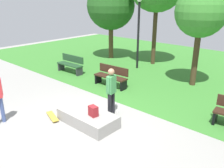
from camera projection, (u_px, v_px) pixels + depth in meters
name	position (u px, v px, depth m)	size (l,w,h in m)	color
ground_plane	(83.00, 122.00, 7.68)	(28.00, 28.00, 0.00)	gray
grass_lawn	(191.00, 70.00, 13.22)	(26.60, 12.10, 0.01)	#387A2D
concrete_ledge	(88.00, 118.00, 7.55)	(1.93, 0.98, 0.39)	gray
backpack_on_ledge	(93.00, 111.00, 7.22)	(0.28, 0.20, 0.32)	maroon
skater_watching	(111.00, 89.00, 7.88)	(0.25, 0.43, 1.64)	black
skateboard_by_ledge	(52.00, 116.00, 7.94)	(0.82, 0.44, 0.08)	gold
park_bench_by_oak	(71.00, 64.00, 12.59)	(1.61, 0.52, 0.91)	#1E4223
park_bench_center_lawn	(111.00, 76.00, 10.66)	(1.62, 0.55, 0.91)	#331E14
tree_tall_oak	(201.00, 12.00, 9.88)	(2.17, 2.17, 4.32)	#42301E
tree_slender_maple	(111.00, 6.00, 14.71)	(2.96, 2.96, 4.78)	#4C3823
lamp_post	(139.00, 26.00, 12.75)	(0.28, 0.28, 3.82)	black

